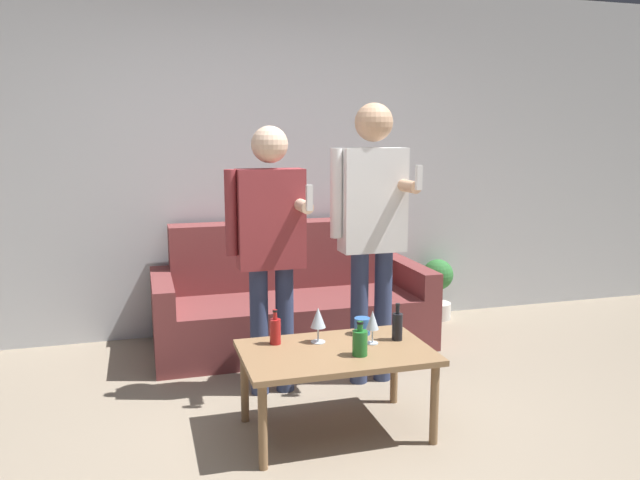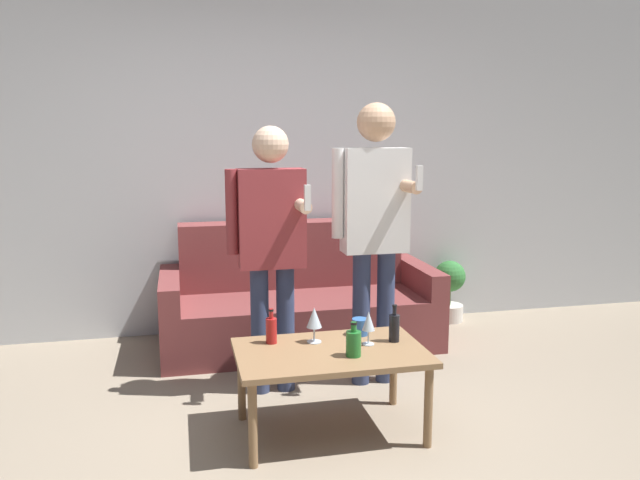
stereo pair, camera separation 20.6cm
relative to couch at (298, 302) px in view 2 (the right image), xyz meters
The scene contains 13 objects.
ground_plane 1.88m from the couch, 98.63° to the right, with size 16.00×16.00×0.00m, color gray.
wall_back 1.16m from the couch, 122.39° to the left, with size 8.00×0.06×2.70m.
couch is the anchor object (origin of this frame).
coffee_table 1.48m from the couch, 94.16° to the right, with size 0.98×0.62×0.46m.
bottle_orange 1.60m from the couch, 90.61° to the right, with size 0.08×0.08×0.18m.
bottle_green 1.45m from the couch, 79.64° to the right, with size 0.06×0.06×0.20m.
bottle_dark 1.37m from the couch, 106.78° to the right, with size 0.06×0.06×0.19m.
wine_glass_near 1.37m from the couch, 97.05° to the right, with size 0.08×0.08×0.19m.
wine_glass_far 1.46m from the couch, 85.71° to the right, with size 0.07×0.07×0.18m.
cup_on_table 1.28m from the couch, 85.01° to the right, with size 0.09×0.09×0.09m.
person_standing_left 1.12m from the couch, 110.55° to the right, with size 0.46×0.41×1.60m.
person_standing_right 1.18m from the couch, 70.11° to the right, with size 0.47×0.44×1.74m.
potted_plant 1.37m from the couch, 10.58° to the left, with size 0.26×0.26×0.51m.
Camera 2 is at (-0.57, -2.62, 1.56)m, focal length 35.00 mm.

